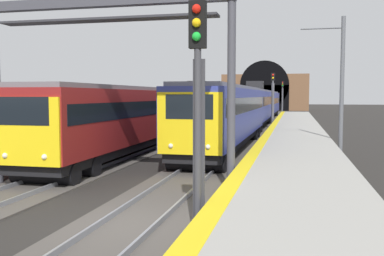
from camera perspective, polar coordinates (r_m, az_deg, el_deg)
The scene contains 12 objects.
ground_plane at distance 11.60m, azimuth -7.98°, elevation -12.63°, with size 320.00×320.00×0.00m, color #282623.
platform_right at distance 10.74m, azimuth 13.37°, elevation -11.41°, with size 112.00×3.90×0.97m, color #9E9B93.
platform_right_edge_strip at distance 10.74m, azimuth 4.20°, elevation -8.61°, with size 112.00×0.50×0.01m, color yellow.
track_main_line at distance 11.59m, azimuth -7.99°, elevation -12.44°, with size 160.00×3.14×0.21m.
train_main_approaching at distance 46.01m, azimuth 8.18°, elevation 2.85°, with size 57.49×3.06×4.84m.
train_adjacent_platform at distance 42.47m, azimuth 0.75°, elevation 2.70°, with size 55.95×2.96×4.75m.
railway_signal_near at distance 9.88m, azimuth 0.76°, elevation 3.85°, with size 0.39×0.38×5.46m.
railway_signal_mid at distance 44.37m, azimuth 10.49°, elevation 4.06°, with size 0.39×0.38×5.59m.
railway_signal_far at distance 79.38m, azimuth 11.71°, elevation 4.29°, with size 0.39×0.38×5.86m.
overhead_signal_gantry at distance 16.18m, azimuth -11.18°, elevation 10.89°, with size 0.70×9.33×6.85m.
tunnel_portal at distance 99.67m, azimuth 9.45°, elevation 4.62°, with size 2.83×19.26×11.05m.
catenary_mast_near at distance 24.54m, azimuth 18.87°, elevation 5.22°, with size 0.22×2.29×7.51m.
Camera 1 is at (-10.34, -4.04, 3.37)m, focal length 40.91 mm.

